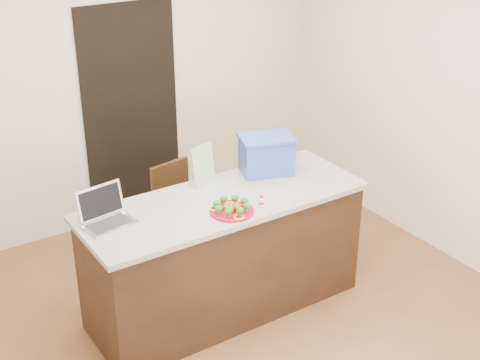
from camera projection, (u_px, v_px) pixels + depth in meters
ground at (243, 323)px, 4.89m from camera, size 4.00×4.00×0.00m
room_shell at (243, 114)px, 4.19m from camera, size 4.00×4.00×4.00m
doorway at (132, 115)px, 6.01m from camera, size 0.90×0.02×2.00m
island at (224, 254)px, 4.88m from camera, size 2.06×0.76×0.92m
plate at (232, 211)px, 4.49m from camera, size 0.30×0.30×0.02m
meatballs at (231, 207)px, 4.48m from camera, size 0.12×0.11×0.04m
broccoli at (232, 205)px, 4.47m from camera, size 0.26×0.26×0.04m
pepper_rings at (232, 209)px, 4.49m from camera, size 0.27×0.26×0.01m
napkin at (230, 205)px, 4.58m from camera, size 0.20×0.20×0.01m
fork at (226, 205)px, 4.58m from camera, size 0.05×0.15×0.00m
knife at (234, 204)px, 4.58m from camera, size 0.05×0.17×0.01m
yogurt_bottle at (261, 202)px, 4.57m from camera, size 0.04×0.04×0.07m
laptop at (105, 213)px, 4.36m from camera, size 0.35×0.30×0.23m
leaflet at (204, 165)px, 4.84m from camera, size 0.21×0.10×0.30m
blue_box at (266, 154)px, 5.03m from camera, size 0.47×0.40×0.29m
chair at (176, 206)px, 5.55m from camera, size 0.43×0.43×0.83m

